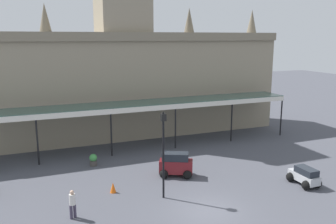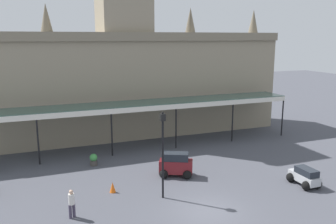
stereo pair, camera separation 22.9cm
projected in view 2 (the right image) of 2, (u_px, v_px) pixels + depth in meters
ground_plane at (208, 211)px, 20.86m from camera, size 140.00×140.00×0.00m
station_building at (125, 75)px, 36.41m from camera, size 32.29×6.10×18.96m
entrance_canopy at (140, 105)px, 32.04m from camera, size 29.58×3.26×4.18m
car_silver_estate at (304, 177)px, 24.43m from camera, size 1.55×2.26×1.27m
car_maroon_van at (176, 166)px, 25.98m from camera, size 2.59×2.25×1.77m
pedestrian_beside_cars at (72, 203)px, 19.93m from camera, size 0.38×0.34×1.67m
victorian_lamppost at (163, 146)px, 21.94m from camera, size 0.30×0.30×5.56m
traffic_cone at (113, 187)px, 23.35m from camera, size 0.40×0.40×0.69m
planter_by_canopy at (94, 160)px, 28.20m from camera, size 0.60×0.60×0.96m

